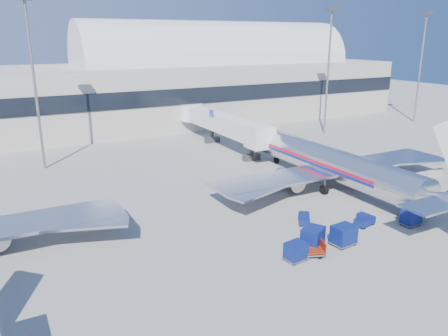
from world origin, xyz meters
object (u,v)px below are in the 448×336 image
tug_right (412,210)px  barrier_far (434,173)px  cart_train_c (296,251)px  cart_solo_near (411,217)px  airliner_main (337,165)px  mast_east (329,53)px  barrier_mid (417,177)px  tug_left (304,218)px  cart_open_red (309,251)px  barrier_near (399,181)px  mast_far_east (422,51)px  mast_west (32,59)px  cart_train_a (344,235)px  jetbridge_near (218,122)px  cart_train_b (313,237)px  tug_lead (364,220)px

tug_right → barrier_far: bearing=58.2°
cart_train_c → cart_solo_near: size_ratio=1.03×
airliner_main → mast_east: (20.00, 25.49, 11.87)m
barrier_mid → airliner_main: bearing=167.5°
tug_left → cart_open_red: tug_left is taller
airliner_main → cart_open_red: bearing=-138.5°
tug_right → barrier_near: bearing=76.4°
mast_far_east → barrier_near: mast_far_east is taller
mast_west → cart_open_red: 43.41m
tug_right → cart_train_a: bearing=-142.3°
barrier_near → cart_train_a: bearing=-152.1°
barrier_far → cart_open_red: bearing=-161.3°
mast_far_east → cart_open_red: size_ratio=8.01×
barrier_mid → barrier_far: (3.30, 0.00, 0.00)m
jetbridge_near → cart_solo_near: bearing=-87.9°
barrier_far → mast_far_east: bearing=42.6°
mast_east → cart_train_b: bearing=-131.6°
barrier_mid → mast_far_east: bearing=39.7°
barrier_near → tug_left: tug_left is taller
mast_far_east → cart_open_red: 71.11m
barrier_far → tug_left: 24.89m
cart_train_a → cart_train_c: (-5.35, -0.26, -0.14)m
mast_east → cart_train_a: mast_east is taller
tug_right → cart_train_b: 13.53m
cart_train_b → cart_train_c: cart_train_b is taller
barrier_far → mast_east: bearing=79.1°
mast_far_east → barrier_far: mast_far_east is taller
jetbridge_near → cart_solo_near: 38.20m
airliner_main → barrier_near: (8.00, -2.51, -2.48)m
barrier_mid → cart_train_a: cart_train_a is taller
barrier_far → tug_right: 15.65m
jetbridge_near → tug_right: bearing=-84.7°
barrier_near → cart_train_a: size_ratio=1.35×
mast_west → barrier_mid: bearing=-34.1°
mast_far_east → tug_right: 58.43m
airliner_main → cart_train_b: airliner_main is taller
barrier_near → tug_lead: 15.01m
mast_east → barrier_near: size_ratio=7.53×
barrier_mid → tug_left: 21.64m
tug_lead → cart_train_c: 10.28m
cart_open_red → mast_east: bearing=68.9°
barrier_far → tug_lead: bearing=-159.8°
cart_train_c → cart_solo_near: bearing=-6.7°
jetbridge_near → tug_left: bearing=-102.9°
mast_east → cart_train_b: mast_east is taller
cart_solo_near → cart_train_a: bearing=177.6°
barrier_mid → jetbridge_near: bearing=115.4°
mast_east → cart_solo_near: 44.98m
cart_train_a → barrier_near: bearing=22.3°
barrier_mid → tug_lead: (-16.43, -7.27, 0.18)m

